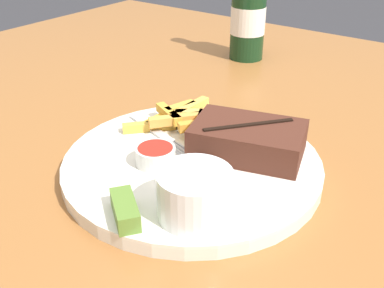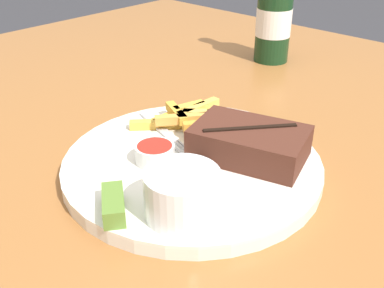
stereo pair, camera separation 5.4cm
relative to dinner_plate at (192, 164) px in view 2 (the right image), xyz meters
name	(u,v)px [view 2 (the right image)]	position (x,y,z in m)	size (l,w,h in m)	color
dining_table	(192,209)	(0.00, 0.00, -0.07)	(1.53, 1.40, 0.75)	#935B2D
dinner_plate	(192,164)	(0.00, 0.00, 0.00)	(0.32, 0.32, 0.02)	silver
steak_portion	(249,142)	(0.05, 0.05, 0.03)	(0.15, 0.12, 0.04)	#472319
fries_pile	(191,117)	(-0.06, 0.06, 0.02)	(0.12, 0.14, 0.02)	gold
coleslaw_cup	(182,191)	(0.07, -0.09, 0.04)	(0.08, 0.08, 0.05)	white
dipping_sauce_cup	(155,153)	(-0.03, -0.04, 0.02)	(0.05, 0.05, 0.02)	silver
pickle_spear	(113,205)	(0.01, -0.13, 0.02)	(0.06, 0.05, 0.02)	#567A2D
fork_utensil	(162,129)	(-0.08, 0.03, 0.01)	(0.13, 0.05, 0.00)	#B7B7BC
knife_utensil	(228,152)	(0.02, 0.04, 0.01)	(0.02, 0.17, 0.01)	#B7B7BC
beer_bottle	(274,20)	(-0.17, 0.42, 0.07)	(0.07, 0.07, 0.23)	#143319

